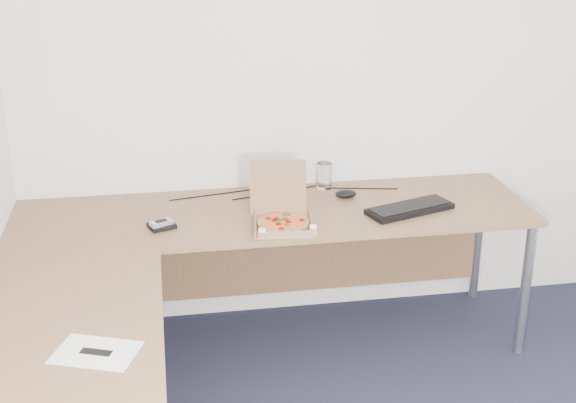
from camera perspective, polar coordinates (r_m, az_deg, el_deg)
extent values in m
cube|color=#8B613F|center=(3.82, -1.04, -0.86)|extent=(2.50, 0.70, 0.03)
cube|color=#8B613F|center=(2.83, -16.16, -10.38)|extent=(0.70, 1.50, 0.03)
cylinder|color=gray|center=(4.54, 13.55, -2.72)|extent=(0.05, 0.05, 0.70)
cube|color=#AB7A53|center=(3.62, -0.35, -1.82)|extent=(0.26, 0.26, 0.01)
cube|color=#AB7A53|center=(3.71, -0.72, 1.01)|extent=(0.26, 0.05, 0.26)
cylinder|color=tan|center=(3.62, -0.35, -1.63)|extent=(0.24, 0.24, 0.02)
cylinder|color=red|center=(3.61, -0.35, -1.46)|extent=(0.21, 0.21, 0.00)
cylinder|color=silver|center=(4.08, 2.64, 1.87)|extent=(0.08, 0.08, 0.14)
cube|color=black|center=(3.84, 8.79, -0.53)|extent=(0.46, 0.28, 0.03)
ellipsoid|color=black|center=(3.98, 4.20, 0.55)|extent=(0.11, 0.08, 0.04)
cube|color=black|center=(3.66, -9.10, -1.74)|extent=(0.14, 0.13, 0.02)
cube|color=#B2B5BA|center=(3.65, -9.15, -1.53)|extent=(0.11, 0.09, 0.02)
cube|color=white|center=(2.76, -13.71, -10.54)|extent=(0.32, 0.28, 0.00)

